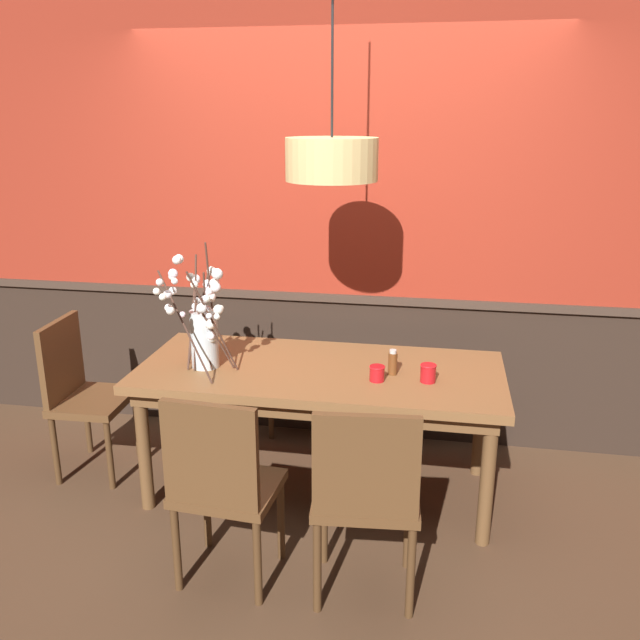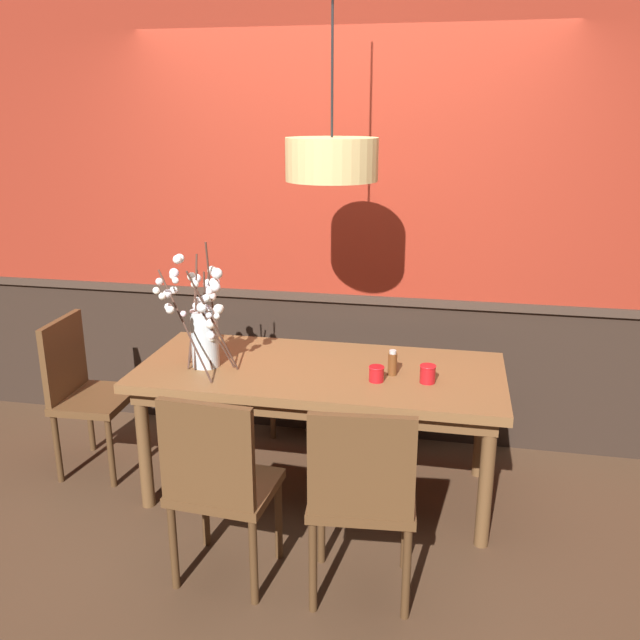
{
  "view_description": "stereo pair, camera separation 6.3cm",
  "coord_description": "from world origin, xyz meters",
  "views": [
    {
      "loc": [
        0.59,
        -3.27,
        2.04
      ],
      "look_at": [
        0.0,
        0.0,
        1.0
      ],
      "focal_mm": 37.62,
      "sensor_mm": 36.0,
      "label": 1
    },
    {
      "loc": [
        0.66,
        -3.26,
        2.04
      ],
      "look_at": [
        0.0,
        0.0,
        1.0
      ],
      "focal_mm": 37.62,
      "sensor_mm": 36.0,
      "label": 2
    }
  ],
  "objects": [
    {
      "name": "chair_head_west_end",
      "position": [
        -1.4,
        -0.02,
        0.51
      ],
      "size": [
        0.4,
        0.46,
        0.92
      ],
      "color": "brown",
      "rests_on": "ground"
    },
    {
      "name": "vase_with_blossoms",
      "position": [
        -0.6,
        -0.11,
        0.96
      ],
      "size": [
        0.39,
        0.47,
        0.68
      ],
      "color": "silver",
      "rests_on": "dining_table"
    },
    {
      "name": "back_wall",
      "position": [
        0.0,
        0.78,
        1.47
      ],
      "size": [
        5.48,
        0.14,
        2.97
      ],
      "color": "#2D2119",
      "rests_on": "ground"
    },
    {
      "name": "chair_far_side_left",
      "position": [
        -0.27,
        0.83,
        0.53
      ],
      "size": [
        0.44,
        0.46,
        0.97
      ],
      "color": "brown",
      "rests_on": "ground"
    },
    {
      "name": "condiment_bottle",
      "position": [
        0.39,
        -0.02,
        0.8
      ],
      "size": [
        0.05,
        0.05,
        0.14
      ],
      "color": "brown",
      "rests_on": "dining_table"
    },
    {
      "name": "chair_near_side_left",
      "position": [
        -0.28,
        -0.85,
        0.52
      ],
      "size": [
        0.46,
        0.42,
        0.92
      ],
      "color": "brown",
      "rests_on": "ground"
    },
    {
      "name": "chair_near_side_right",
      "position": [
        0.35,
        -0.84,
        0.53
      ],
      "size": [
        0.48,
        0.43,
        0.93
      ],
      "color": "brown",
      "rests_on": "ground"
    },
    {
      "name": "pendant_lamp",
      "position": [
        0.06,
        0.01,
        1.82
      ],
      "size": [
        0.45,
        0.45,
        1.26
      ],
      "color": "tan"
    },
    {
      "name": "chair_far_side_right",
      "position": [
        0.28,
        0.87,
        0.51
      ],
      "size": [
        0.45,
        0.44,
        0.89
      ],
      "color": "brown",
      "rests_on": "ground"
    },
    {
      "name": "ground_plane",
      "position": [
        0.0,
        0.0,
        0.0
      ],
      "size": [
        24.0,
        24.0,
        0.0
      ],
      "primitive_type": "plane",
      "color": "#4C3321"
    },
    {
      "name": "dining_table",
      "position": [
        0.0,
        0.0,
        0.65
      ],
      "size": [
        1.93,
        0.86,
        0.73
      ],
      "color": "brown",
      "rests_on": "ground"
    },
    {
      "name": "candle_holder_nearer_edge",
      "position": [
        0.32,
        -0.12,
        0.77
      ],
      "size": [
        0.08,
        0.08,
        0.08
      ],
      "color": "red",
      "rests_on": "dining_table"
    },
    {
      "name": "candle_holder_nearer_center",
      "position": [
        0.57,
        -0.09,
        0.78
      ],
      "size": [
        0.08,
        0.08,
        0.09
      ],
      "color": "red",
      "rests_on": "dining_table"
    }
  ]
}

